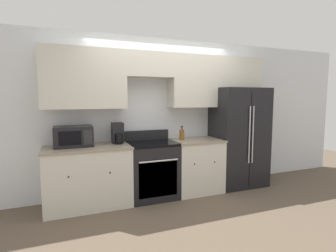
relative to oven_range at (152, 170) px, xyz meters
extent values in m
plane|color=brown|center=(0.28, -0.31, -0.45)|extent=(12.00, 12.00, 0.00)
cube|color=silver|center=(0.28, 0.35, 0.85)|extent=(8.00, 0.06, 2.60)
cube|color=beige|center=(-0.99, 0.15, 1.43)|extent=(1.21, 0.33, 0.88)
cube|color=beige|center=(0.00, 0.15, 1.67)|extent=(0.76, 0.33, 0.40)
cube|color=beige|center=(1.26, 0.15, 1.43)|extent=(1.76, 0.33, 0.88)
cube|color=beige|center=(-0.99, 0.00, -0.02)|extent=(1.21, 0.62, 0.86)
cube|color=gray|center=(-0.99, 0.00, 0.43)|extent=(1.23, 0.64, 0.03)
sphere|color=black|center=(-1.26, -0.31, 0.11)|extent=(0.03, 0.03, 0.03)
sphere|color=black|center=(-0.71, -0.31, 0.11)|extent=(0.03, 0.03, 0.03)
cube|color=beige|center=(0.79, 0.00, -0.02)|extent=(0.81, 0.62, 0.86)
cube|color=gray|center=(0.79, 0.00, 0.43)|extent=(0.84, 0.64, 0.03)
sphere|color=black|center=(0.61, -0.31, 0.11)|extent=(0.03, 0.03, 0.03)
sphere|color=black|center=(0.97, -0.31, 0.11)|extent=(0.03, 0.03, 0.03)
cube|color=black|center=(0.00, 0.00, -0.03)|extent=(0.76, 0.62, 0.86)
cube|color=black|center=(0.00, -0.30, -0.07)|extent=(0.61, 0.01, 0.55)
cube|color=black|center=(0.00, 0.00, 0.42)|extent=(0.76, 0.62, 0.04)
cube|color=black|center=(0.00, 0.28, 0.52)|extent=(0.76, 0.04, 0.16)
cylinder|color=silver|center=(0.00, -0.33, 0.21)|extent=(0.61, 0.02, 0.02)
cube|color=black|center=(1.67, 0.04, 0.43)|extent=(0.95, 0.71, 1.78)
cube|color=black|center=(1.67, -0.31, 0.43)|extent=(0.01, 0.01, 1.64)
cylinder|color=#B7B7BC|center=(1.63, -0.33, 0.52)|extent=(0.02, 0.02, 0.98)
cylinder|color=#B7B7BC|center=(1.70, -0.33, 0.52)|extent=(0.02, 0.02, 0.98)
cube|color=black|center=(-1.17, 0.07, 0.59)|extent=(0.54, 0.36, 0.30)
cube|color=black|center=(-1.22, -0.11, 0.59)|extent=(0.29, 0.01, 0.19)
cube|color=#262628|center=(-0.98, -0.11, 0.59)|extent=(0.12, 0.01, 0.21)
cylinder|color=brown|center=(0.54, 0.04, 0.53)|extent=(0.08, 0.08, 0.17)
cylinder|color=brown|center=(0.54, 0.04, 0.64)|extent=(0.03, 0.03, 0.05)
cylinder|color=black|center=(0.54, 0.04, 0.67)|extent=(0.04, 0.04, 0.02)
cube|color=black|center=(-0.52, 0.13, 0.60)|extent=(0.17, 0.18, 0.32)
cylinder|color=black|center=(-0.52, 0.03, 0.53)|extent=(0.12, 0.12, 0.14)
camera|label=1|loc=(-1.26, -3.92, 1.14)|focal=28.00mm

